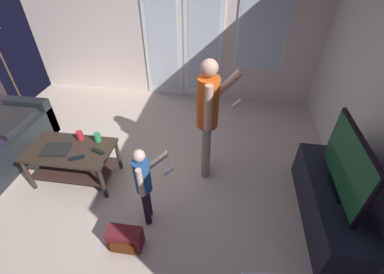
% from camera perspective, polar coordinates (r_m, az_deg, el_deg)
% --- Properties ---
extents(ground_plane, '(5.43, 4.97, 0.02)m').
position_cam_1_polar(ground_plane, '(3.62, -12.07, -9.37)').
color(ground_plane, beige).
extents(wall_back_with_doors, '(5.43, 0.09, 2.90)m').
position_cam_1_polar(wall_back_with_doors, '(4.95, -4.07, 24.04)').
color(wall_back_with_doors, silver).
rests_on(wall_back_with_doors, ground_plane).
extents(coffee_table, '(1.05, 0.58, 0.52)m').
position_cam_1_polar(coffee_table, '(3.63, -24.78, -4.00)').
color(coffee_table, '#34271D').
rests_on(coffee_table, ground_plane).
extents(tv_stand, '(0.46, 1.49, 0.49)m').
position_cam_1_polar(tv_stand, '(3.34, 27.63, -12.93)').
color(tv_stand, black).
rests_on(tv_stand, ground_plane).
extents(flat_screen_tv, '(0.08, 1.00, 0.70)m').
position_cam_1_polar(flat_screen_tv, '(2.94, 30.98, -5.34)').
color(flat_screen_tv, black).
rests_on(flat_screen_tv, tv_stand).
extents(person_adult, '(0.52, 0.48, 1.61)m').
position_cam_1_polar(person_adult, '(3.05, 3.63, 5.37)').
color(person_adult, tan).
rests_on(person_adult, ground_plane).
extents(person_child, '(0.38, 0.32, 1.04)m').
position_cam_1_polar(person_child, '(2.72, -10.45, -9.58)').
color(person_child, '#271B2B').
rests_on(person_child, ground_plane).
extents(backpack, '(0.36, 0.20, 0.25)m').
position_cam_1_polar(backpack, '(2.97, -14.50, -20.83)').
color(backpack, maroon).
rests_on(backpack, ground_plane).
extents(laptop_closed, '(0.35, 0.29, 0.03)m').
position_cam_1_polar(laptop_closed, '(3.58, -27.63, -2.42)').
color(laptop_closed, black).
rests_on(laptop_closed, coffee_table).
extents(cup_near_edge, '(0.09, 0.09, 0.11)m').
position_cam_1_polar(cup_near_edge, '(3.50, -20.11, -0.05)').
color(cup_near_edge, '#2C9053').
rests_on(cup_near_edge, coffee_table).
extents(cup_by_laptop, '(0.09, 0.09, 0.11)m').
position_cam_1_polar(cup_by_laptop, '(3.62, -23.43, 0.32)').
color(cup_by_laptop, red).
rests_on(cup_by_laptop, coffee_table).
extents(tv_remote_black, '(0.18, 0.11, 0.02)m').
position_cam_1_polar(tv_remote_black, '(3.36, -19.96, -2.94)').
color(tv_remote_black, black).
rests_on(tv_remote_black, coffee_table).
extents(dvd_remote_slim, '(0.17, 0.12, 0.02)m').
position_cam_1_polar(dvd_remote_slim, '(3.36, -23.96, -4.19)').
color(dvd_remote_slim, black).
rests_on(dvd_remote_slim, coffee_table).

